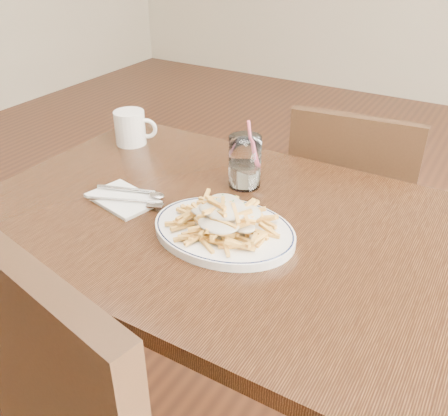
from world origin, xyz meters
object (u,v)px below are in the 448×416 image
Objects in this scene: fries_plate at (224,230)px; coffee_mug at (131,128)px; loaded_fries at (224,213)px; water_glass at (245,165)px; chair_far at (349,210)px; table at (223,242)px.

coffee_mug is (-0.51, 0.30, 0.04)m from fries_plate.
loaded_fries is 1.23× the size of water_glass.
chair_far is 0.59m from water_glass.
water_glass is at bearing -8.39° from coffee_mug.
chair_far is at bearing 33.24° from coffee_mug.
loaded_fries is 1.79× the size of coffee_mug.
table is 1.39× the size of chair_far.
loaded_fries is 0.59m from coffee_mug.
coffee_mug is (-0.60, -0.40, 0.31)m from chair_far.
chair_far is at bearing 69.91° from water_glass.
table is 0.53m from coffee_mug.
loaded_fries is (0.00, -0.00, 0.05)m from fries_plate.
table is at bearing 123.03° from loaded_fries.
fries_plate is 1.91× the size of water_glass.
coffee_mug is at bearing 171.61° from water_glass.
coffee_mug is (-0.51, 0.30, -0.00)m from loaded_fries.
chair_far is at bearing 77.37° from table.
chair_far is 6.71× the size of coffee_mug.
loaded_fries is at bearing -56.97° from table.
water_glass reaches higher than chair_far.
loaded_fries is (-0.09, -0.69, 0.32)m from chair_far.
coffee_mug is at bearing 149.85° from fries_plate.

